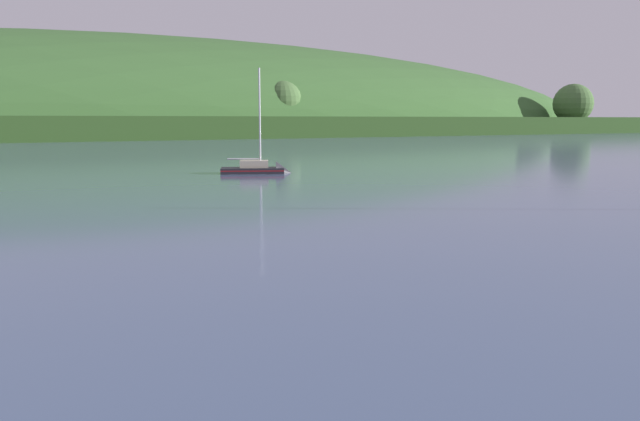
# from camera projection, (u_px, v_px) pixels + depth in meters

# --- Properties ---
(far_shoreline_hill) EXTENTS (525.14, 121.91, 65.57)m
(far_shoreline_hill) POSITION_uv_depth(u_px,v_px,m) (150.00, 134.00, 212.45)
(far_shoreline_hill) COLOR #27431B
(far_shoreline_hill) RESTS_ON ground
(sailboat_near_mooring) EXTENTS (7.01, 4.91, 10.93)m
(sailboat_near_mooring) POSITION_uv_depth(u_px,v_px,m) (262.00, 171.00, 59.67)
(sailboat_near_mooring) COLOR #232328
(sailboat_near_mooring) RESTS_ON ground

